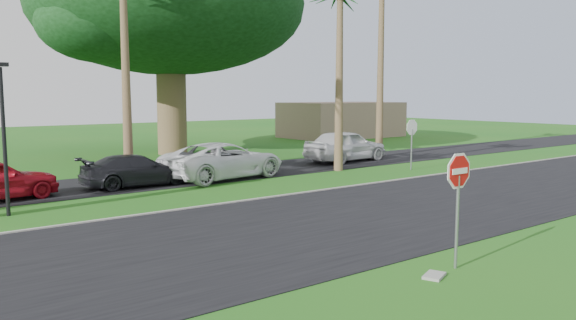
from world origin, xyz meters
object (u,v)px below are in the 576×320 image
(stop_sign_near, at_px, (458,186))
(car_minivan, at_px, (224,161))
(stop_sign_far, at_px, (412,134))
(car_dark, at_px, (136,171))
(car_pickup, at_px, (346,146))

(stop_sign_near, distance_m, car_minivan, 14.34)
(stop_sign_far, bearing_deg, car_dark, -14.91)
(stop_sign_far, relative_size, car_dark, 0.60)
(car_dark, bearing_deg, car_minivan, -94.00)
(car_dark, relative_size, car_minivan, 0.77)
(stop_sign_near, relative_size, car_dark, 0.60)
(stop_sign_far, height_order, car_minivan, stop_sign_far)
(car_dark, height_order, car_minivan, car_minivan)
(car_dark, bearing_deg, stop_sign_near, -174.33)
(car_minivan, distance_m, car_pickup, 8.71)
(stop_sign_near, bearing_deg, stop_sign_far, 43.73)
(stop_sign_near, height_order, car_dark, stop_sign_near)
(stop_sign_near, relative_size, stop_sign_far, 1.00)
(stop_sign_near, relative_size, car_pickup, 0.51)
(car_pickup, bearing_deg, stop_sign_near, 139.08)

